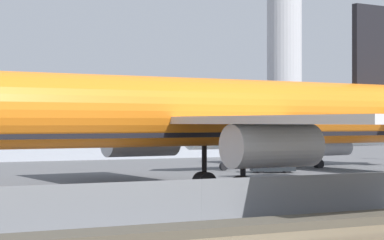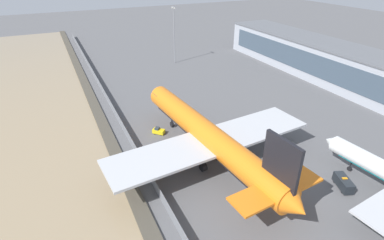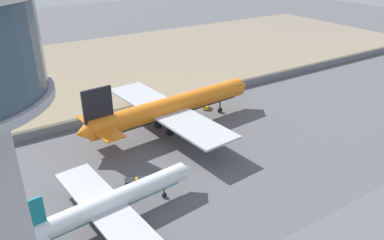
{
  "view_description": "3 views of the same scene",
  "coord_description": "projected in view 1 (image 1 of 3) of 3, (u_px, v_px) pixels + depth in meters",
  "views": [
    {
      "loc": [
        -20.5,
        -56.37,
        5.99
      ],
      "look_at": [
        8.2,
        2.06,
        6.22
      ],
      "focal_mm": 70.0,
      "sensor_mm": 36.0,
      "label": 1
    },
    {
      "loc": [
        57.61,
        -29.65,
        42.04
      ],
      "look_at": [
        -3.51,
        -0.5,
        5.56
      ],
      "focal_mm": 28.0,
      "sensor_mm": 36.0,
      "label": 2
    },
    {
      "loc": [
        53.86,
        82.51,
        48.55
      ],
      "look_at": [
        5.5,
        7.43,
        5.89
      ],
      "focal_mm": 35.0,
      "sensor_mm": 36.0,
      "label": 3
    }
  ],
  "objects": [
    {
      "name": "ops_van",
      "position": [
        274.0,
        162.0,
        89.24
      ],
      "size": [
        5.61,
        3.85,
        2.48
      ],
      "color": "#1E2328",
      "rests_on": "ground"
    },
    {
      "name": "ground_plane",
      "position": [
        111.0,
        198.0,
        59.61
      ],
      "size": [
        500.0,
        500.0,
        0.0
      ],
      "primitive_type": "plane",
      "color": "#565659"
    },
    {
      "name": "shoreline_seawall",
      "position": [
        239.0,
        227.0,
        41.21
      ],
      "size": [
        320.0,
        3.0,
        0.5
      ],
      "color": "#474238",
      "rests_on": "ground"
    },
    {
      "name": "control_tower",
      "position": [
        284.0,
        3.0,
        137.55
      ],
      "size": [
        12.71,
        12.71,
        48.95
      ],
      "color": "#ADADB2",
      "rests_on": "ground"
    },
    {
      "name": "cargo_jet_orange",
      "position": [
        195.0,
        115.0,
        61.44
      ],
      "size": [
        57.45,
        49.23,
        17.37
      ],
      "color": "orange",
      "rests_on": "ground"
    },
    {
      "name": "baggage_tug",
      "position": [
        11.0,
        203.0,
        48.47
      ],
      "size": [
        3.41,
        3.38,
        1.8
      ],
      "color": "yellow",
      "rests_on": "ground"
    },
    {
      "name": "passenger_jet_white_teal",
      "position": [
        299.0,
        135.0,
        99.58
      ],
      "size": [
        37.67,
        32.3,
        11.49
      ],
      "color": "white",
      "rests_on": "ground"
    },
    {
      "name": "perimeter_fence",
      "position": [
        202.0,
        200.0,
        45.26
      ],
      "size": [
        280.0,
        0.1,
        2.57
      ],
      "color": "slate",
      "rests_on": "ground"
    }
  ]
}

